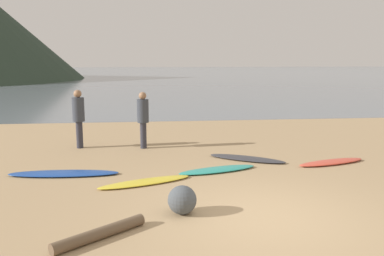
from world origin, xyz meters
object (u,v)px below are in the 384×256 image
surfboard_4 (331,162)px  beach_rock_near (182,200)px  surfboard_0 (64,173)px  driftwood_log (100,233)px  surfboard_2 (218,170)px  person_0 (79,114)px  surfboard_3 (247,158)px  surfboard_1 (145,182)px  person_1 (143,115)px

surfboard_4 → beach_rock_near: bearing=-159.9°
surfboard_0 → driftwood_log: (1.27, -3.65, 0.05)m
surfboard_2 → person_0: size_ratio=1.13×
surfboard_3 → person_0: size_ratio=1.19×
surfboard_2 → surfboard_4: size_ratio=1.01×
surfboard_1 → person_1: (-0.06, 3.63, 1.00)m
surfboard_3 → surfboard_1: bearing=-115.5°
surfboard_1 → surfboard_3: bearing=13.1°
person_0 → surfboard_4: bearing=-138.6°
person_0 → person_1: size_ratio=1.03×
surfboard_1 → person_1: 3.77m
surfboard_3 → person_1: person_1 is taller
person_1 → surfboard_1: bearing=147.9°
surfboard_4 → beach_rock_near: beach_rock_near is taller
surfboard_1 → surfboard_2: (1.79, 0.80, 0.00)m
beach_rock_near → person_1: bearing=97.6°
person_1 → driftwood_log: bearing=141.4°
surfboard_4 → person_0: bearing=143.1°
surfboard_2 → person_1: bearing=106.9°
person_1 → beach_rock_near: 5.61m
surfboard_3 → person_0: 5.35m
surfboard_2 → driftwood_log: 4.35m
driftwood_log → beach_rock_near: beach_rock_near is taller
surfboard_1 → surfboard_4: size_ratio=1.06×
surfboard_4 → person_1: (-5.00, 2.45, 0.99)m
surfboard_4 → beach_rock_near: size_ratio=3.87×
person_0 → driftwood_log: person_0 is taller
surfboard_2 → driftwood_log: bearing=-141.0°
surfboard_1 → beach_rock_near: 2.01m
surfboard_2 → surfboard_0: bearing=162.6°
surfboard_0 → person_1: size_ratio=1.50×
surfboard_0 → surfboard_1: bearing=-20.9°
surfboard_3 → surfboard_2: bearing=-103.0°
surfboard_0 → surfboard_2: bearing=2.1°
surfboard_0 → surfboard_4: (6.89, 0.31, 0.00)m
surfboard_4 → driftwood_log: size_ratio=1.26×
surfboard_2 → beach_rock_near: 2.91m
surfboard_3 → surfboard_4: surfboard_4 is taller
person_1 → surfboard_2: bearing=-179.8°
surfboard_0 → surfboard_3: same height
driftwood_log → surfboard_0: bearing=109.2°
surfboard_0 → person_1: 3.49m
surfboard_1 → driftwood_log: 2.85m
surfboard_2 → person_1: person_1 is taller
driftwood_log → person_0: bearing=101.5°
person_1 → person_0: bearing=49.5°
beach_rock_near → surfboard_3: bearing=60.3°
person_0 → driftwood_log: (1.35, -6.66, -0.98)m
surfboard_4 → person_1: bearing=138.3°
surfboard_3 → person_1: bearing=178.9°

